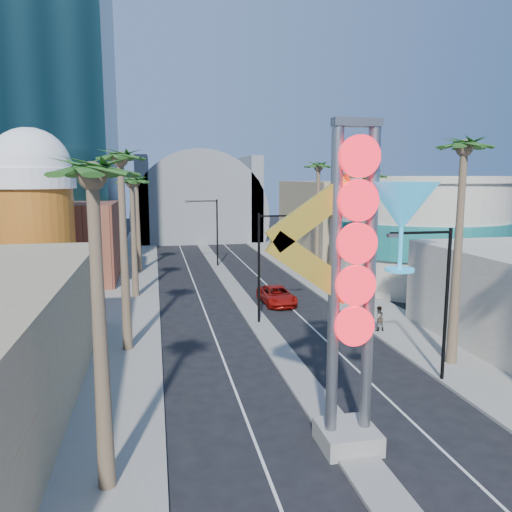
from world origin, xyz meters
The scene contains 23 objects.
ground centered at (0.00, 0.00, 0.00)m, with size 240.00×240.00×0.00m, color black.
sidewalk_west centered at (-9.50, 35.00, 0.07)m, with size 5.00×100.00×0.15m, color gray.
sidewalk_east centered at (9.50, 35.00, 0.07)m, with size 5.00×100.00×0.15m, color gray.
median centered at (0.00, 38.00, 0.07)m, with size 1.60×84.00×0.15m, color gray.
hotel_tower centered at (-22.00, 52.00, 25.00)m, with size 20.00×20.00×50.00m, color black.
brick_filler_west centered at (-16.00, 38.00, 4.00)m, with size 10.00×10.00×8.00m, color brown.
filler_east centered at (16.00, 48.00, 5.00)m, with size 10.00×20.00×10.00m, color #9F8866.
beer_mug centered at (-17.00, 30.00, 7.84)m, with size 7.00×7.00×14.50m.
turquoise_building centered at (18.00, 30.00, 5.25)m, with size 16.60×16.60×10.60m.
canopy centered at (0.00, 72.00, 4.31)m, with size 22.00×16.00×22.00m.
neon_sign centered at (0.82, 2.96, 7.31)m, with size 6.53×2.60×12.55m.
streetlight_0 centered at (0.55, 20.00, 4.88)m, with size 3.79×0.25×8.00m.
streetlight_1 centered at (-0.55, 44.00, 4.88)m, with size 3.79×0.25×8.00m.
streetlight_2 centered at (6.72, 8.00, 4.83)m, with size 3.45×0.25×8.00m.
palm_0 centered at (-9.00, 2.00, 9.93)m, with size 2.40×2.40×11.70m.
palm_1 centered at (-9.00, 16.00, 10.82)m, with size 2.40×2.40×12.70m.
palm_2 centered at (-9.00, 30.00, 9.48)m, with size 2.40×2.40×11.20m.
palm_3 centered at (-9.00, 42.00, 9.48)m, with size 2.40×2.40×11.20m.
palm_5 centered at (9.00, 10.00, 11.27)m, with size 2.40×2.40×13.20m.
palm_6 centered at (9.00, 22.00, 9.93)m, with size 2.40×2.40×11.70m.
palm_7 centered at (9.00, 34.00, 10.82)m, with size 2.40×2.40×12.70m.
red_pickup centered at (2.66, 25.38, 0.73)m, with size 2.44×5.28×1.47m, color #AD130D.
pedestrian_b centered at (7.55, 16.36, 1.00)m, with size 0.83×0.64×1.70m, color gray.
Camera 1 is at (-7.15, -14.15, 10.44)m, focal length 35.00 mm.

